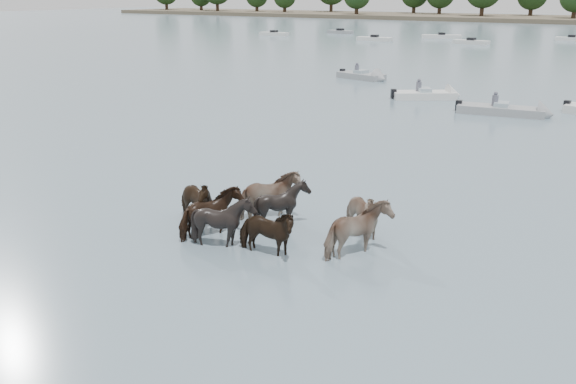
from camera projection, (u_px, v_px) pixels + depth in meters
The scene contains 6 objects.
ground at pixel (276, 265), 16.03m from camera, with size 400.00×400.00×0.00m, color slate.
shoreline at pixel (359, 15), 171.68m from camera, with size 160.00×30.00×1.00m, color #4C4233.
pony_herd at pixel (270, 215), 17.73m from camera, with size 7.25×4.50×1.71m.
motorboat_a at pixel (434, 95), 40.82m from camera, with size 4.70×3.90×1.92m.
motorboat_b at pixel (515, 112), 35.26m from camera, with size 5.61×2.28×1.92m.
motorboat_f at pixel (368, 77), 49.48m from camera, with size 4.79×2.62×1.92m.
Camera 1 is at (8.04, -12.18, 6.91)m, focal length 37.66 mm.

